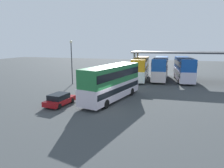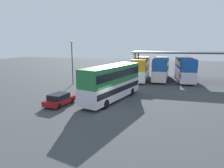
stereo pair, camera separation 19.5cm
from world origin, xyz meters
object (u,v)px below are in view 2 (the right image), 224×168
object	(u,v)px
lamppost_tall	(72,57)
double_decker_mid_row	(161,68)
parked_hatchback	(60,99)
double_decker_far_right	(185,68)
double_decker_main	(112,81)
double_decker_near_canopy	(141,68)

from	to	relation	value
lamppost_tall	double_decker_mid_row	bearing A→B (deg)	33.01
parked_hatchback	double_decker_mid_row	world-z (taller)	double_decker_mid_row
double_decker_mid_row	double_decker_far_right	bearing A→B (deg)	-95.04
parked_hatchback	lamppost_tall	world-z (taller)	lamppost_tall
parked_hatchback	double_decker_far_right	xyz separation A→B (m)	(13.87, 20.18, 1.69)
double_decker_far_right	lamppost_tall	distance (m)	20.51
parked_hatchback	double_decker_mid_row	distance (m)	22.72
double_decker_main	double_decker_mid_row	xyz separation A→B (m)	(4.62, 16.63, -0.01)
double_decker_main	parked_hatchback	bearing A→B (deg)	140.75
lamppost_tall	double_decker_near_canopy	bearing A→B (deg)	35.73
double_decker_mid_row	double_decker_far_right	size ratio (longest dim) A/B	1.06
double_decker_near_canopy	lamppost_tall	bearing A→B (deg)	122.21
parked_hatchback	double_decker_mid_row	xyz separation A→B (m)	(9.60, 20.53, 1.65)
parked_hatchback	double_decker_far_right	bearing A→B (deg)	-29.50
parked_hatchback	double_decker_far_right	world-z (taller)	double_decker_far_right
double_decker_main	parked_hatchback	xyz separation A→B (m)	(-4.98, -3.90, -1.66)
double_decker_near_canopy	double_decker_far_right	world-z (taller)	double_decker_far_right
lamppost_tall	double_decker_main	bearing A→B (deg)	-38.21
double_decker_near_canopy	double_decker_main	bearing A→B (deg)	172.49
double_decker_far_right	lamppost_tall	bearing A→B (deg)	109.32
double_decker_mid_row	lamppost_tall	size ratio (longest dim) A/B	1.49
double_decker_near_canopy	double_decker_far_right	xyz separation A→B (m)	(7.84, 1.24, 0.04)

